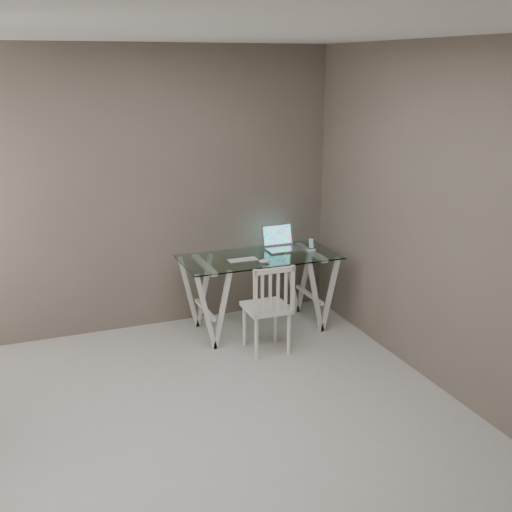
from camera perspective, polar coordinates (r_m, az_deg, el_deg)
The scene contains 7 objects.
room at distance 3.94m, azimuth -5.93°, elevation 4.99°, with size 4.50×4.52×2.71m.
desk at distance 6.24m, azimuth 0.27°, elevation -3.22°, with size 1.50×0.70×0.75m.
chair at distance 5.70m, azimuth 1.19°, elevation -4.34°, with size 0.39×0.39×0.84m.
laptop at distance 6.38m, azimuth 2.19°, elevation 1.15°, with size 0.33×0.28×0.23m.
keyboard at distance 6.00m, azimuth -1.20°, elevation -0.36°, with size 0.30×0.13×0.01m, color silver.
mouse at distance 5.92m, azimuth 0.76°, elevation -0.46°, with size 0.11×0.06×0.03m, color white.
phone_dock at distance 6.34m, azimuth 4.92°, elevation 0.81°, with size 0.07×0.07×0.13m.
Camera 1 is at (-1.10, -3.70, 2.51)m, focal length 45.00 mm.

